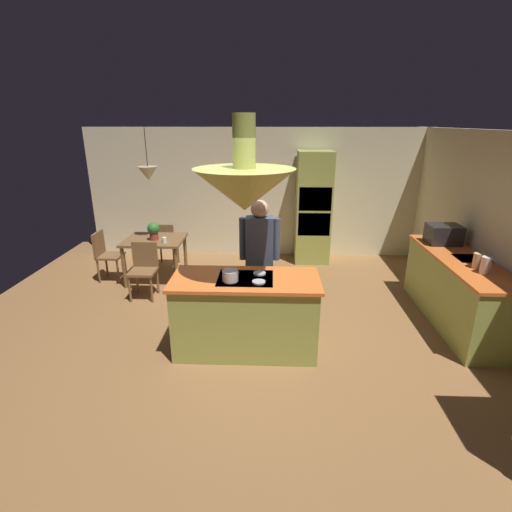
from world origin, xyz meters
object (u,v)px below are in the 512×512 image
(chair_facing_island, at_px, (144,266))
(kitchen_island, at_px, (246,314))
(cooking_pot_on_cooktop, at_px, (230,276))
(person_at_island, at_px, (260,255))
(canister_sugar, at_px, (478,261))
(microwave_on_counter, at_px, (444,234))
(dining_table, at_px, (155,245))
(potted_plant_on_table, at_px, (154,230))
(canister_flour, at_px, (486,265))
(chair_by_back_wall, at_px, (165,242))
(oven_tower, at_px, (313,208))
(cup_on_table, at_px, (164,240))
(chair_at_corner, at_px, (106,252))

(chair_facing_island, bearing_deg, kitchen_island, -40.71)
(cooking_pot_on_cooktop, bearing_deg, person_at_island, 69.07)
(canister_sugar, distance_m, microwave_on_counter, 1.02)
(kitchen_island, bearing_deg, cooking_pot_on_cooktop, -140.91)
(dining_table, bearing_deg, canister_sugar, -20.16)
(person_at_island, relative_size, potted_plant_on_table, 5.75)
(canister_flour, bearing_deg, chair_by_back_wall, 151.32)
(oven_tower, bearing_deg, chair_facing_island, -147.55)
(canister_flour, relative_size, cooking_pot_on_cooktop, 1.17)
(person_at_island, height_order, microwave_on_counter, person_at_island)
(dining_table, xyz_separation_m, canister_flour, (4.54, -1.85, 0.39))
(person_at_island, xyz_separation_m, chair_by_back_wall, (-1.84, 2.07, -0.49))
(chair_facing_island, relative_size, cup_on_table, 9.67)
(chair_by_back_wall, bearing_deg, person_at_island, 131.67)
(chair_facing_island, distance_m, canister_flour, 4.73)
(chair_by_back_wall, bearing_deg, microwave_on_counter, 164.24)
(potted_plant_on_table, xyz_separation_m, cooking_pot_on_cooktop, (1.52, -2.17, 0.09))
(person_at_island, bearing_deg, cup_on_table, 142.68)
(person_at_island, bearing_deg, chair_facing_island, 156.62)
(canister_flour, bearing_deg, dining_table, 157.87)
(dining_table, bearing_deg, potted_plant_on_table, -69.48)
(chair_facing_island, distance_m, canister_sugar, 4.69)
(potted_plant_on_table, distance_m, canister_flour, 4.86)
(kitchen_island, distance_m, microwave_on_counter, 3.25)
(chair_by_back_wall, bearing_deg, cooking_pot_on_cooktop, 118.24)
(microwave_on_counter, bearing_deg, chair_facing_island, 179.91)
(chair_facing_island, xyz_separation_m, microwave_on_counter, (4.54, -0.01, 0.57))
(cup_on_table, distance_m, cooking_pot_on_cooktop, 2.42)
(kitchen_island, bearing_deg, canister_flour, 5.10)
(chair_by_back_wall, xyz_separation_m, cooking_pot_on_cooktop, (1.54, -2.87, 0.51))
(cooking_pot_on_cooktop, bearing_deg, kitchen_island, 39.09)
(microwave_on_counter, bearing_deg, cooking_pot_on_cooktop, -152.14)
(oven_tower, height_order, chair_facing_island, oven_tower)
(kitchen_island, xyz_separation_m, canister_flour, (2.84, 0.25, 0.57))
(oven_tower, relative_size, potted_plant_on_table, 7.14)
(chair_at_corner, distance_m, canister_flour, 5.75)
(potted_plant_on_table, bearing_deg, cup_on_table, -34.96)
(oven_tower, relative_size, cup_on_table, 23.79)
(dining_table, distance_m, person_at_island, 2.36)
(oven_tower, height_order, potted_plant_on_table, oven_tower)
(canister_flour, bearing_deg, canister_sugar, 90.00)
(oven_tower, height_order, canister_sugar, oven_tower)
(person_at_island, bearing_deg, canister_flour, -8.69)
(canister_flour, bearing_deg, person_at_island, 171.31)
(kitchen_island, bearing_deg, cup_on_table, 127.75)
(person_at_island, xyz_separation_m, canister_sugar, (2.70, -0.23, 0.04))
(dining_table, relative_size, chair_by_back_wall, 1.14)
(dining_table, bearing_deg, cooking_pot_on_cooktop, -55.37)
(person_at_island, relative_size, cup_on_table, 19.15)
(dining_table, bearing_deg, chair_at_corner, -180.00)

